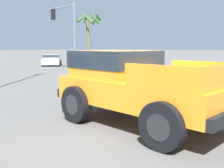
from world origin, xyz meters
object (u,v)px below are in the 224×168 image
at_px(traffic_light_main, 65,24).
at_px(palm_tree_short, 90,24).
at_px(orange_pickup_truck, 131,82).
at_px(parked_car_silver, 52,60).

bearing_deg(traffic_light_main, palm_tree_short, -54.13).
height_order(orange_pickup_truck, palm_tree_short, palm_tree_short).
bearing_deg(parked_car_silver, palm_tree_short, 30.95).
bearing_deg(parked_car_silver, traffic_light_main, -75.35).
height_order(traffic_light_main, palm_tree_short, palm_tree_short).
relative_size(orange_pickup_truck, palm_tree_short, 0.76).
bearing_deg(parked_car_silver, orange_pickup_truck, -80.47).
xyz_separation_m(parked_car_silver, palm_tree_short, (5.07, -0.59, 4.12)).
bearing_deg(orange_pickup_truck, traffic_light_main, 61.23).
relative_size(parked_car_silver, palm_tree_short, 0.69).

